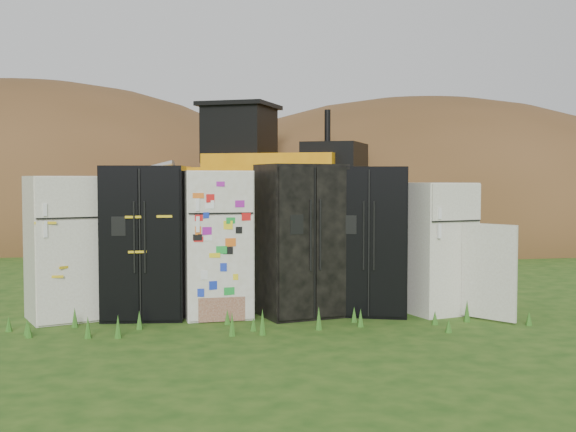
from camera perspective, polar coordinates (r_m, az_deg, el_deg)
name	(u,v)px	position (r m, az deg, el deg)	size (l,w,h in m)	color
ground	(261,316)	(9.18, -2.12, -7.87)	(120.00, 120.00, 0.00)	#1E4512
fridge_leftmost	(62,248)	(9.23, -17.44, -2.43)	(0.78, 0.74, 1.76)	silver
fridge_black_side	(145,242)	(9.10, -11.26, -2.03)	(0.98, 0.78, 1.88)	black
fridge_sticker	(217,244)	(9.06, -5.66, -2.21)	(0.81, 0.75, 1.82)	silver
fridge_dark_mid	(301,240)	(9.07, 1.00, -1.92)	(0.97, 0.79, 1.90)	black
fridge_black_right	(371,240)	(9.27, 6.55, -1.93)	(0.94, 0.78, 1.87)	black
fridge_open_door	(438,248)	(9.44, 11.76, -2.50)	(0.76, 0.70, 1.67)	silver
wheel_loader	(205,180)	(16.43, -6.60, 2.84)	(6.99, 2.83, 3.38)	orange
dirt_mound_right	(425,237)	(21.71, 10.80, -1.62)	(16.36, 12.00, 8.18)	#4A3217
dirt_mound_left	(27,235)	(23.53, -19.90, -1.40)	(17.85, 13.39, 9.37)	#4A3217
dirt_mound_back	(214,225)	(26.65, -5.87, -0.74)	(17.86, 11.91, 7.28)	#4A3217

